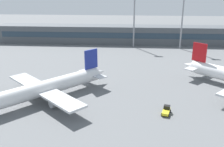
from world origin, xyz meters
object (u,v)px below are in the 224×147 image
Objects in this scene: floodlight_tower_west at (134,13)px; airplane_near at (38,90)px; baggage_tug_yellow at (166,110)px; floodlight_tower_east at (183,11)px.

airplane_near is at bearing -110.18° from floodlight_tower_west.
baggage_tug_yellow is 70.74m from floodlight_tower_east.
baggage_tug_yellow is (31.39, -3.75, -2.53)m from airplane_near.
floodlight_tower_east reaches higher than floodlight_tower_west.
airplane_near is 1.14× the size of floodlight_tower_east.
floodlight_tower_west is 22.25m from floodlight_tower_east.
floodlight_tower_east is (46.18, 63.41, 14.04)m from airplane_near.
airplane_near reaches higher than baggage_tug_yellow.
baggage_tug_yellow is at bearing -83.93° from floodlight_tower_west.
baggage_tug_yellow is 71.29m from floodlight_tower_west.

